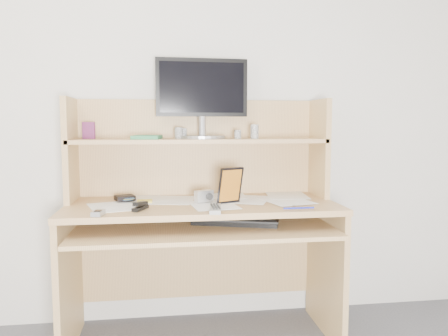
{
  "coord_description": "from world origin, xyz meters",
  "views": [
    {
      "loc": [
        -0.2,
        -0.77,
        1.16
      ],
      "look_at": [
        0.11,
        1.43,
        0.94
      ],
      "focal_mm": 35.0,
      "sensor_mm": 36.0,
      "label": 1
    }
  ],
  "objects": [
    {
      "name": "monitor",
      "position": [
        0.02,
        1.68,
        1.32
      ],
      "size": [
        0.51,
        0.26,
        0.44
      ],
      "rotation": [
        0.0,
        0.0,
        0.04
      ],
      "color": "#A7A7AC",
      "rests_on": "desk"
    },
    {
      "name": "tv_remote",
      "position": [
        0.04,
        1.23,
        0.77
      ],
      "size": [
        0.07,
        0.19,
        0.02
      ],
      "primitive_type": "cube",
      "rotation": [
        0.0,
        0.0,
        -0.13
      ],
      "color": "gray",
      "rests_on": "paper_clutter"
    },
    {
      "name": "paper_clutter",
      "position": [
        0.0,
        1.48,
        0.75
      ],
      "size": [
        1.32,
        0.54,
        0.01
      ],
      "primitive_type": "cube",
      "color": "white",
      "rests_on": "desk"
    },
    {
      "name": "desk",
      "position": [
        0.0,
        1.56,
        0.69
      ],
      "size": [
        1.4,
        0.7,
        1.3
      ],
      "color": "tan",
      "rests_on": "floor"
    },
    {
      "name": "digital_camera",
      "position": [
        0.01,
        1.48,
        0.79
      ],
      "size": [
        0.11,
        0.08,
        0.06
      ],
      "primitive_type": "cube",
      "rotation": [
        0.0,
        0.0,
        0.48
      ],
      "color": "silver",
      "rests_on": "paper_clutter"
    },
    {
      "name": "game_case",
      "position": [
        0.14,
        1.41,
        0.85
      ],
      "size": [
        0.13,
        0.07,
        0.19
      ],
      "primitive_type": "cube",
      "rotation": [
        0.0,
        0.0,
        0.45
      ],
      "color": "black",
      "rests_on": "paper_clutter"
    },
    {
      "name": "chip_stack_c",
      "position": [
        0.21,
        1.61,
        1.1
      ],
      "size": [
        0.04,
        0.04,
        0.05
      ],
      "primitive_type": "cylinder",
      "rotation": [
        0.0,
        0.0,
        0.06
      ],
      "color": "black",
      "rests_on": "desk"
    },
    {
      "name": "stapler",
      "position": [
        -0.31,
        1.33,
        0.77
      ],
      "size": [
        0.08,
        0.12,
        0.04
      ],
      "primitive_type": "cube",
      "rotation": [
        0.0,
        0.0,
        -0.43
      ],
      "color": "black",
      "rests_on": "paper_clutter"
    },
    {
      "name": "blue_pen",
      "position": [
        0.44,
        1.22,
        0.76
      ],
      "size": [
        0.15,
        0.01,
        0.01
      ],
      "primitive_type": "cylinder",
      "rotation": [
        1.57,
        0.0,
        1.58
      ],
      "color": "#1722AF",
      "rests_on": "paper_clutter"
    },
    {
      "name": "keyboard",
      "position": [
        0.17,
        1.41,
        0.66
      ],
      "size": [
        0.46,
        0.28,
        0.03
      ],
      "rotation": [
        0.0,
        0.0,
        -0.31
      ],
      "color": "black",
      "rests_on": "desk"
    },
    {
      "name": "wallet",
      "position": [
        -0.41,
        1.59,
        0.77
      ],
      "size": [
        0.12,
        0.11,
        0.02
      ],
      "primitive_type": "cube",
      "rotation": [
        0.0,
        0.0,
        0.38
      ],
      "color": "black",
      "rests_on": "paper_clutter"
    },
    {
      "name": "chip_stack_d",
      "position": [
        0.3,
        1.59,
        1.12
      ],
      "size": [
        0.05,
        0.05,
        0.08
      ],
      "primitive_type": "cylinder",
      "rotation": [
        0.0,
        0.0,
        0.2
      ],
      "color": "silver",
      "rests_on": "desk"
    },
    {
      "name": "chip_stack_b",
      "position": [
        -0.09,
        1.68,
        1.11
      ],
      "size": [
        0.04,
        0.04,
        0.06
      ],
      "primitive_type": "cylinder",
      "rotation": [
        0.0,
        0.0,
        0.21
      ],
      "color": "silver",
      "rests_on": "desk"
    },
    {
      "name": "sticky_note_pad",
      "position": [
        -0.3,
        1.54,
        0.76
      ],
      "size": [
        0.08,
        0.08,
        0.01
      ],
      "primitive_type": "cube",
      "rotation": [
        0.0,
        0.0,
        0.02
      ],
      "color": "yellow",
      "rests_on": "desk"
    },
    {
      "name": "back_wall",
      "position": [
        0.0,
        1.8,
        1.25
      ],
      "size": [
        3.6,
        0.04,
        2.5
      ],
      "primitive_type": "cube",
      "color": "beige",
      "rests_on": "floor"
    },
    {
      "name": "shelf_book",
      "position": [
        -0.28,
        1.63,
        1.09
      ],
      "size": [
        0.17,
        0.21,
        0.02
      ],
      "primitive_type": "cube",
      "rotation": [
        0.0,
        0.0,
        -0.13
      ],
      "color": "#30784B",
      "rests_on": "desk"
    },
    {
      "name": "card_box",
      "position": [
        -0.6,
        1.68,
        1.13
      ],
      "size": [
        0.07,
        0.03,
        0.09
      ],
      "primitive_type": "cube",
      "rotation": [
        0.0,
        0.0,
        -0.19
      ],
      "color": "maroon",
      "rests_on": "desk"
    },
    {
      "name": "flip_phone",
      "position": [
        -0.49,
        1.22,
        0.77
      ],
      "size": [
        0.06,
        0.09,
        0.02
      ],
      "primitive_type": "cube",
      "rotation": [
        0.0,
        0.0,
        -0.18
      ],
      "color": "#A9A9AB",
      "rests_on": "paper_clutter"
    },
    {
      "name": "chip_stack_a",
      "position": [
        -0.11,
        1.65,
        1.11
      ],
      "size": [
        0.06,
        0.06,
        0.06
      ],
      "primitive_type": "cylinder",
      "rotation": [
        0.0,
        0.0,
        0.27
      ],
      "color": "black",
      "rests_on": "desk"
    }
  ]
}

